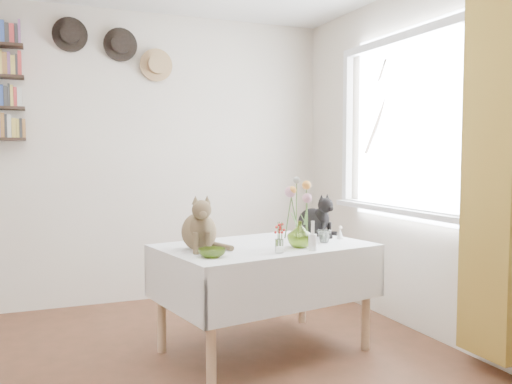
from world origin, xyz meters
name	(u,v)px	position (x,y,z in m)	size (l,w,h in m)	color
room	(161,161)	(0.00, 0.00, 1.25)	(4.08, 4.58, 2.58)	brown
window	(402,139)	(1.97, 0.80, 1.40)	(0.12, 1.52, 1.32)	white
curtain	(492,177)	(1.90, -0.12, 1.15)	(0.12, 0.38, 2.10)	brown
dining_table	(264,271)	(0.82, 0.69, 0.53)	(1.44, 1.06, 0.70)	white
tabby_cat	(199,222)	(0.37, 0.67, 0.87)	(0.23, 0.29, 0.35)	brown
black_cat	(312,215)	(1.25, 0.86, 0.86)	(0.21, 0.27, 0.31)	black
flower_vase	(300,234)	(0.98, 0.51, 0.78)	(0.16, 0.16, 0.17)	#93B53E
green_bowl	(212,253)	(0.37, 0.41, 0.72)	(0.16, 0.16, 0.05)	#93B53E
drinking_glass	(324,236)	(1.21, 0.62, 0.74)	(0.09, 0.09, 0.09)	white
candlestick	(313,241)	(1.00, 0.38, 0.76)	(0.05, 0.05, 0.18)	white
berry_jar	(279,238)	(0.78, 0.39, 0.79)	(0.05, 0.05, 0.20)	white
porcelain_figurine	(340,233)	(1.39, 0.71, 0.74)	(0.05, 0.05, 0.09)	white
flower_bouquet	(299,193)	(0.98, 0.53, 1.04)	(0.17, 0.12, 0.39)	#4C7233
wall_hats	(117,48)	(0.12, 2.19, 2.17)	(0.98, 0.09, 0.48)	black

